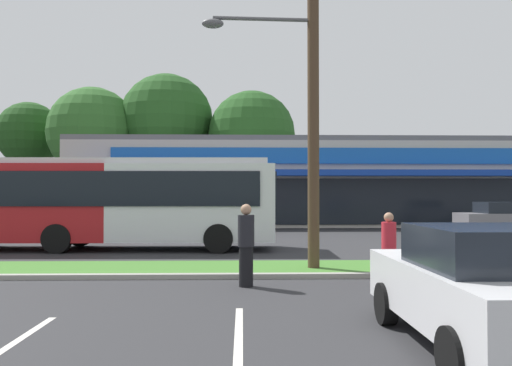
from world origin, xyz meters
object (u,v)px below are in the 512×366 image
object	(u,v)px
city_bus	(97,201)
car_0	(483,287)
pedestrian_by_pole	(246,245)
pedestrian_near_bench	(389,248)
car_3	(210,219)
car_4	(504,218)
utility_pole	(307,84)

from	to	relation	value
city_bus	car_0	bearing A→B (deg)	-53.66
city_bus	car_0	size ratio (longest dim) A/B	3.15
pedestrian_by_pole	city_bus	bearing A→B (deg)	163.41
pedestrian_near_bench	pedestrian_by_pole	xyz separation A→B (m)	(-3.17, -0.10, 0.10)
car_3	car_4	world-z (taller)	car_4
utility_pole	city_bus	world-z (taller)	utility_pole
city_bus	pedestrian_near_bench	bearing A→B (deg)	-39.22
city_bus	pedestrian_by_pole	world-z (taller)	city_bus
city_bus	car_3	distance (m)	7.71
utility_pole	pedestrian_by_pole	bearing A→B (deg)	-129.40
car_0	pedestrian_by_pole	bearing A→B (deg)	33.76
car_4	pedestrian_by_pole	size ratio (longest dim) A/B	2.44
utility_pole	car_4	size ratio (longest dim) A/B	2.07
pedestrian_near_bench	utility_pole	bearing A→B (deg)	133.29
car_4	pedestrian_near_bench	world-z (taller)	car_4
utility_pole	pedestrian_by_pole	distance (m)	4.70
utility_pole	car_0	xyz separation A→B (m)	(1.43, -6.47, -4.06)
car_3	car_4	distance (m)	14.35
car_0	car_3	xyz separation A→B (m)	(-4.74, 18.58, -0.08)
utility_pole	car_4	bearing A→B (deg)	45.36
city_bus	car_3	size ratio (longest dim) A/B	2.78
car_3	pedestrian_by_pole	size ratio (longest dim) A/B	2.59
city_bus	car_3	xyz separation A→B (m)	(3.64, 6.72, -1.03)
car_3	pedestrian_by_pole	world-z (taller)	pedestrian_by_pole
pedestrian_by_pole	pedestrian_near_bench	bearing A→B (deg)	39.17
car_3	car_0	bearing A→B (deg)	104.31
car_4	car_3	bearing A→B (deg)	176.19
utility_pole	pedestrian_near_bench	xyz separation A→B (m)	(1.57, -1.84, -4.07)
car_0	car_4	size ratio (longest dim) A/B	0.94
city_bus	car_0	world-z (taller)	city_bus
car_4	pedestrian_by_pole	bearing A→B (deg)	-133.92
car_4	utility_pole	bearing A→B (deg)	-134.64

